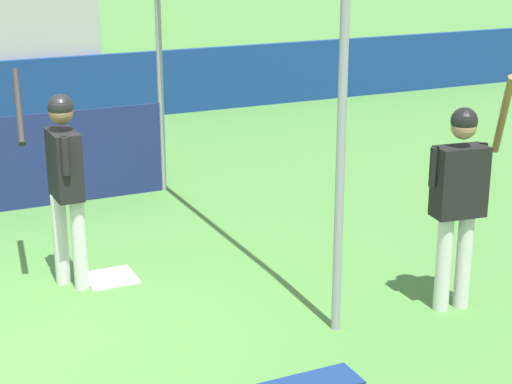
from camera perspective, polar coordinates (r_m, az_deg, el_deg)
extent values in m
plane|color=#477F38|center=(6.96, -14.88, -9.67)|extent=(60.00, 60.00, 0.00)
cube|color=navy|center=(14.37, -15.84, 8.93)|extent=(0.45, 0.40, 0.10)
cube|color=navy|center=(14.51, -16.05, 9.91)|extent=(0.45, 0.06, 0.40)
cube|color=navy|center=(14.46, -13.68, 9.15)|extent=(0.45, 0.40, 0.10)
cube|color=navy|center=(14.61, -13.89, 10.12)|extent=(0.45, 0.06, 0.40)
cube|color=navy|center=(15.10, -16.51, 10.80)|extent=(0.45, 0.40, 0.10)
cube|color=navy|center=(15.26, -16.70, 11.71)|extent=(0.45, 0.06, 0.40)
cube|color=navy|center=(15.20, -14.43, 11.00)|extent=(0.45, 0.40, 0.10)
cube|color=navy|center=(15.35, -14.63, 11.91)|extent=(0.45, 0.06, 0.40)
cylinder|color=gray|center=(6.47, 5.67, 2.57)|extent=(0.07, 0.07, 2.91)
cylinder|color=gray|center=(10.17, -6.43, 8.02)|extent=(0.07, 0.07, 2.91)
cube|color=navy|center=(9.92, -16.22, 1.78)|extent=(3.58, 0.03, 1.08)
cube|color=white|center=(7.97, -9.65, -5.66)|extent=(0.44, 0.44, 0.02)
cylinder|color=silver|center=(7.67, -11.68, -3.43)|extent=(0.13, 0.13, 0.83)
cylinder|color=silver|center=(7.82, -12.90, -3.11)|extent=(0.13, 0.13, 0.83)
cube|color=black|center=(7.53, -12.64, 1.79)|extent=(0.23, 0.43, 0.59)
sphere|color=brown|center=(7.42, -12.88, 5.20)|extent=(0.21, 0.21, 0.21)
sphere|color=black|center=(7.41, -12.90, 5.56)|extent=(0.22, 0.22, 0.22)
cylinder|color=black|center=(7.28, -12.59, 2.34)|extent=(0.07, 0.07, 0.32)
cylinder|color=black|center=(7.70, -13.40, 3.10)|extent=(0.07, 0.07, 0.32)
cylinder|color=black|center=(7.59, -15.55, 5.54)|extent=(0.17, 0.74, 0.55)
sphere|color=black|center=(7.66, -12.75, 3.94)|extent=(0.08, 0.08, 0.08)
cylinder|color=silver|center=(7.28, 12.39, -4.69)|extent=(0.15, 0.15, 0.82)
cylinder|color=silver|center=(7.37, 13.68, -4.49)|extent=(0.15, 0.15, 0.82)
cube|color=black|center=(7.09, 13.43, 0.68)|extent=(0.45, 0.27, 0.58)
sphere|color=#A37556|center=(6.98, 13.69, 4.26)|extent=(0.21, 0.21, 0.21)
sphere|color=black|center=(6.97, 13.71, 4.63)|extent=(0.22, 0.22, 0.22)
cylinder|color=black|center=(6.98, 11.77, 1.65)|extent=(0.08, 0.08, 0.32)
cylinder|color=black|center=(7.21, 14.85, 1.92)|extent=(0.08, 0.08, 0.32)
cylinder|color=brown|center=(7.15, 16.15, 4.94)|extent=(0.34, 0.49, 0.74)
sphere|color=brown|center=(7.19, 13.98, 2.30)|extent=(0.08, 0.08, 0.08)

